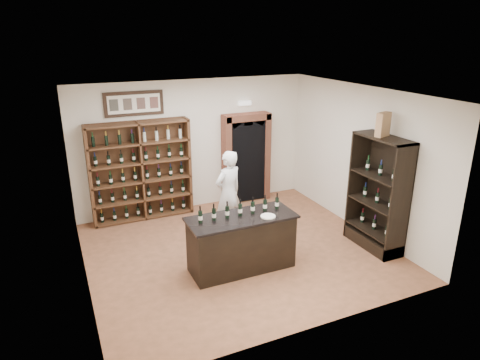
{
  "coord_description": "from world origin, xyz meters",
  "views": [
    {
      "loc": [
        -2.97,
        -6.68,
        4.01
      ],
      "look_at": [
        0.18,
        0.3,
        1.32
      ],
      "focal_mm": 32.0,
      "sensor_mm": 36.0,
      "label": 1
    }
  ],
  "objects_px": {
    "side_cabinet": "(377,210)",
    "shopkeeper": "(228,193)",
    "tasting_counter": "(241,243)",
    "wine_crate": "(383,125)",
    "counter_bottle_0": "(200,217)",
    "wine_shelf": "(141,171)"
  },
  "relations": [
    {
      "from": "side_cabinet",
      "to": "shopkeeper",
      "type": "xyz_separation_m",
      "value": [
        -2.37,
        1.72,
        0.13
      ]
    },
    {
      "from": "tasting_counter",
      "to": "wine_crate",
      "type": "bearing_deg",
      "value": -5.54
    },
    {
      "from": "counter_bottle_0",
      "to": "side_cabinet",
      "type": "xyz_separation_m",
      "value": [
        3.44,
        -0.36,
        -0.35
      ]
    },
    {
      "from": "wine_crate",
      "to": "tasting_counter",
      "type": "bearing_deg",
      "value": 156.85
    },
    {
      "from": "tasting_counter",
      "to": "wine_crate",
      "type": "relative_size",
      "value": 4.33
    },
    {
      "from": "wine_shelf",
      "to": "wine_crate",
      "type": "height_order",
      "value": "wine_crate"
    },
    {
      "from": "wine_crate",
      "to": "wine_shelf",
      "type": "bearing_deg",
      "value": 122.12
    },
    {
      "from": "tasting_counter",
      "to": "wine_crate",
      "type": "xyz_separation_m",
      "value": [
        2.67,
        -0.26,
        1.92
      ]
    },
    {
      "from": "wine_shelf",
      "to": "side_cabinet",
      "type": "distance_m",
      "value": 5.02
    },
    {
      "from": "side_cabinet",
      "to": "shopkeeper",
      "type": "relative_size",
      "value": 1.24
    },
    {
      "from": "wine_crate",
      "to": "shopkeeper",
      "type": "bearing_deg",
      "value": 126.49
    },
    {
      "from": "wine_shelf",
      "to": "wine_crate",
      "type": "relative_size",
      "value": 5.07
    },
    {
      "from": "counter_bottle_0",
      "to": "side_cabinet",
      "type": "height_order",
      "value": "side_cabinet"
    },
    {
      "from": "counter_bottle_0",
      "to": "wine_crate",
      "type": "bearing_deg",
      "value": -5.34
    },
    {
      "from": "shopkeeper",
      "to": "wine_crate",
      "type": "distance_m",
      "value": 3.25
    },
    {
      "from": "shopkeeper",
      "to": "side_cabinet",
      "type": "bearing_deg",
      "value": 125.09
    },
    {
      "from": "wine_shelf",
      "to": "tasting_counter",
      "type": "relative_size",
      "value": 1.17
    },
    {
      "from": "side_cabinet",
      "to": "shopkeeper",
      "type": "height_order",
      "value": "side_cabinet"
    },
    {
      "from": "tasting_counter",
      "to": "wine_crate",
      "type": "distance_m",
      "value": 3.3
    },
    {
      "from": "wine_shelf",
      "to": "wine_crate",
      "type": "xyz_separation_m",
      "value": [
        3.77,
        -3.19,
        1.32
      ]
    },
    {
      "from": "shopkeeper",
      "to": "wine_crate",
      "type": "xyz_separation_m",
      "value": [
        2.32,
        -1.68,
        1.53
      ]
    },
    {
      "from": "wine_shelf",
      "to": "shopkeeper",
      "type": "height_order",
      "value": "wine_shelf"
    }
  ]
}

